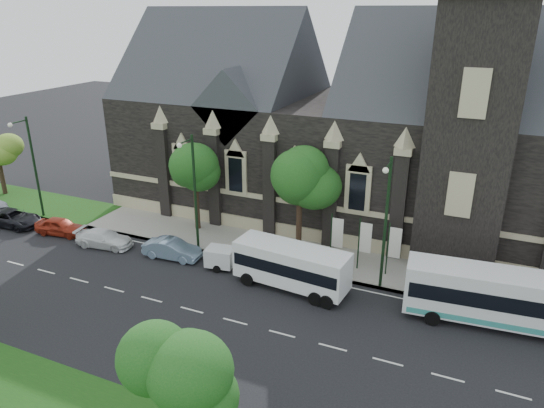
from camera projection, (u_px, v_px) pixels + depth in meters
The scene contains 19 objects.
ground at pixel (192, 310), 30.49m from camera, with size 160.00×160.00×0.00m, color black.
sidewalk at pixel (258, 246), 38.56m from camera, with size 80.00×5.00×0.15m, color gray.
museum at pixel (359, 125), 41.61m from camera, with size 40.00×17.70×29.90m.
tree_park_east at pixel (191, 371), 18.54m from camera, with size 3.40×3.40×6.28m.
tree_walk_right at pixel (304, 177), 36.30m from camera, with size 4.08×4.08×7.80m.
tree_walk_left at pixel (198, 163), 39.69m from camera, with size 3.91×3.91×7.64m.
street_lamp_near at pixel (386, 218), 30.94m from camera, with size 0.36×1.88×9.00m.
street_lamp_mid at pixel (193, 188), 36.17m from camera, with size 0.36×1.88×9.00m.
street_lamp_far at pixel (32, 162), 42.14m from camera, with size 0.36×1.88×9.00m.
banner_flag_left at pixel (335, 235), 34.94m from camera, with size 0.90×0.10×4.00m.
banner_flag_center at pixel (363, 240), 34.20m from camera, with size 0.90×0.10×4.00m.
banner_flag_right at pixel (392, 245), 33.45m from camera, with size 0.90×0.10×4.00m.
tour_coach at pixel (511, 299), 28.24m from camera, with size 11.79×3.51×3.39m.
shuttle_bus at pixel (292, 265), 32.38m from camera, with size 7.80×3.27×2.94m.
box_trailer at pixel (220, 257), 35.18m from camera, with size 2.93×1.73×1.52m.
sedan at pixel (172, 249), 36.66m from camera, with size 1.52×4.36×1.44m, color #7F9BB7.
car_far_red at pixel (60, 226), 40.53m from camera, with size 1.66×4.12×1.40m, color maroon.
car_far_white at pixel (104, 239), 38.49m from camera, with size 1.83×4.51×1.31m, color white.
car_far_black at pixel (13, 218), 42.20m from camera, with size 2.30×5.00×1.39m, color black.
Camera 1 is at (14.95, -21.85, 17.19)m, focal length 32.83 mm.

